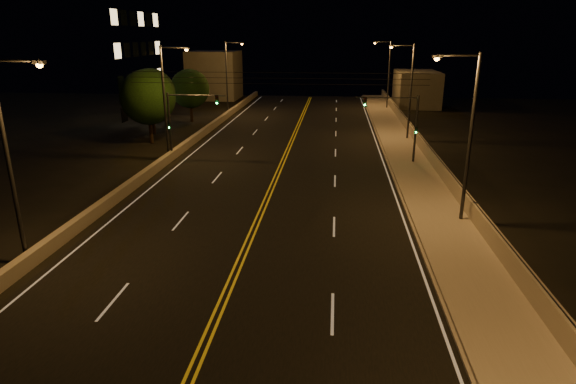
# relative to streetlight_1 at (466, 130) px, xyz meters

# --- Properties ---
(road) EXTENTS (18.00, 120.00, 0.02)m
(road) POSITION_rel_streetlight_1_xyz_m (-11.53, -0.74, -5.49)
(road) COLOR black
(road) RESTS_ON ground
(sidewalk) EXTENTS (3.60, 120.00, 0.30)m
(sidewalk) POSITION_rel_streetlight_1_xyz_m (-0.73, -0.74, -5.35)
(sidewalk) COLOR gray
(sidewalk) RESTS_ON ground
(curb) EXTENTS (0.14, 120.00, 0.15)m
(curb) POSITION_rel_streetlight_1_xyz_m (-2.60, -0.74, -5.42)
(curb) COLOR gray
(curb) RESTS_ON ground
(parapet_wall) EXTENTS (0.30, 120.00, 1.00)m
(parapet_wall) POSITION_rel_streetlight_1_xyz_m (0.92, -0.74, -4.70)
(parapet_wall) COLOR gray
(parapet_wall) RESTS_ON sidewalk
(jersey_barrier) EXTENTS (0.45, 120.00, 0.75)m
(jersey_barrier) POSITION_rel_streetlight_1_xyz_m (-21.28, -0.74, -5.13)
(jersey_barrier) COLOR gray
(jersey_barrier) RESTS_ON ground
(distant_building_right) EXTENTS (6.00, 10.00, 5.16)m
(distant_building_right) POSITION_rel_streetlight_1_xyz_m (4.97, 48.81, -2.92)
(distant_building_right) COLOR slate
(distant_building_right) RESTS_ON ground
(distant_building_left) EXTENTS (8.00, 8.00, 7.78)m
(distant_building_left) POSITION_rel_streetlight_1_xyz_m (-27.53, 54.40, -1.61)
(distant_building_left) COLOR slate
(distant_building_left) RESTS_ON ground
(parapet_rail) EXTENTS (0.06, 120.00, 0.06)m
(parapet_rail) POSITION_rel_streetlight_1_xyz_m (0.92, -0.74, -4.17)
(parapet_rail) COLOR black
(parapet_rail) RESTS_ON parapet_wall
(lane_markings) EXTENTS (17.32, 116.00, 0.00)m
(lane_markings) POSITION_rel_streetlight_1_xyz_m (-11.53, -0.81, -5.48)
(lane_markings) COLOR silver
(lane_markings) RESTS_ON road
(streetlight_1) EXTENTS (2.55, 0.28, 9.57)m
(streetlight_1) POSITION_rel_streetlight_1_xyz_m (0.00, 0.00, 0.00)
(streetlight_1) COLOR #2D2D33
(streetlight_1) RESTS_ON ground
(streetlight_2) EXTENTS (2.55, 0.28, 9.57)m
(streetlight_2) POSITION_rel_streetlight_1_xyz_m (0.00, 22.76, 0.00)
(streetlight_2) COLOR #2D2D33
(streetlight_2) RESTS_ON ground
(streetlight_3) EXTENTS (2.55, 0.28, 9.57)m
(streetlight_3) POSITION_rel_streetlight_1_xyz_m (0.00, 44.45, 0.00)
(streetlight_3) COLOR #2D2D33
(streetlight_3) RESTS_ON ground
(streetlight_4) EXTENTS (2.55, 0.28, 9.57)m
(streetlight_4) POSITION_rel_streetlight_1_xyz_m (-21.46, -7.23, 0.00)
(streetlight_4) COLOR #2D2D33
(streetlight_4) RESTS_ON ground
(streetlight_5) EXTENTS (2.55, 0.28, 9.57)m
(streetlight_5) POSITION_rel_streetlight_1_xyz_m (-21.46, 13.37, 0.00)
(streetlight_5) COLOR #2D2D33
(streetlight_5) RESTS_ON ground
(streetlight_6) EXTENTS (2.55, 0.28, 9.57)m
(streetlight_6) POSITION_rel_streetlight_1_xyz_m (-21.46, 37.72, 0.00)
(streetlight_6) COLOR #2D2D33
(streetlight_6) RESTS_ON ground
(traffic_signal_right) EXTENTS (5.11, 0.31, 5.76)m
(traffic_signal_right) POSITION_rel_streetlight_1_xyz_m (-1.57, 13.10, -1.82)
(traffic_signal_right) COLOR #2D2D33
(traffic_signal_right) RESTS_ON ground
(traffic_signal_left) EXTENTS (5.11, 0.31, 5.76)m
(traffic_signal_left) POSITION_rel_streetlight_1_xyz_m (-20.29, 13.10, -1.82)
(traffic_signal_left) COLOR #2D2D33
(traffic_signal_left) RESTS_ON ground
(overhead_wires) EXTENTS (22.00, 0.03, 0.83)m
(overhead_wires) POSITION_rel_streetlight_1_xyz_m (-11.53, 8.76, 1.90)
(overhead_wires) COLOR black
(building_tower) EXTENTS (24.00, 15.00, 28.86)m
(building_tower) POSITION_rel_streetlight_1_xyz_m (-42.38, 30.25, 8.36)
(building_tower) COLOR slate
(building_tower) RESTS_ON ground
(tree_0) EXTENTS (5.37, 5.37, 7.28)m
(tree_0) POSITION_rel_streetlight_1_xyz_m (-25.48, 19.16, -0.91)
(tree_0) COLOR black
(tree_0) RESTS_ON ground
(tree_1) EXTENTS (5.19, 5.19, 7.03)m
(tree_1) POSITION_rel_streetlight_1_xyz_m (-27.01, 23.97, -1.07)
(tree_1) COLOR black
(tree_1) RESTS_ON ground
(tree_2) EXTENTS (4.75, 4.75, 6.43)m
(tree_2) POSITION_rel_streetlight_1_xyz_m (-25.08, 31.86, -1.45)
(tree_2) COLOR black
(tree_2) RESTS_ON ground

